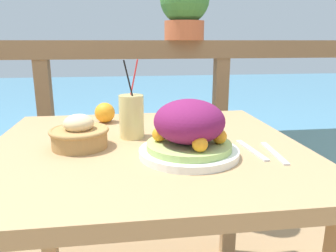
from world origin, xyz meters
TOP-DOWN VIEW (x-y plane):
  - patio_table at (0.00, 0.00)m, footprint 0.94×0.88m
  - railing_fence at (0.00, 0.74)m, footprint 2.80×0.08m
  - sea_backdrop at (0.00, 3.24)m, footprint 12.00×4.00m
  - salad_plate at (0.11, -0.12)m, footprint 0.27×0.27m
  - drink_glass at (-0.04, 0.08)m, footprint 0.08×0.08m
  - bread_basket at (-0.19, -0.01)m, footprint 0.17×0.17m
  - potted_plant at (0.25, 0.74)m, footprint 0.25×0.25m
  - fork at (0.30, -0.11)m, footprint 0.03×0.18m
  - knife at (0.35, -0.14)m, footprint 0.03×0.18m
  - orange_near_basket at (-0.14, 0.29)m, footprint 0.08×0.08m

SIDE VIEW (x-z plane):
  - sea_backdrop at x=0.00m, z-range 0.00..0.37m
  - patio_table at x=0.00m, z-range 0.25..0.95m
  - fork at x=0.30m, z-range 0.70..0.71m
  - knife at x=0.35m, z-range 0.70..0.71m
  - railing_fence at x=0.00m, z-range 0.22..1.23m
  - orange_near_basket at x=-0.14m, z-range 0.70..0.78m
  - bread_basket at x=-0.19m, z-range 0.69..0.79m
  - salad_plate at x=0.11m, z-range 0.69..0.85m
  - drink_glass at x=-0.04m, z-range 0.65..0.90m
  - potted_plant at x=0.25m, z-range 1.02..1.34m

